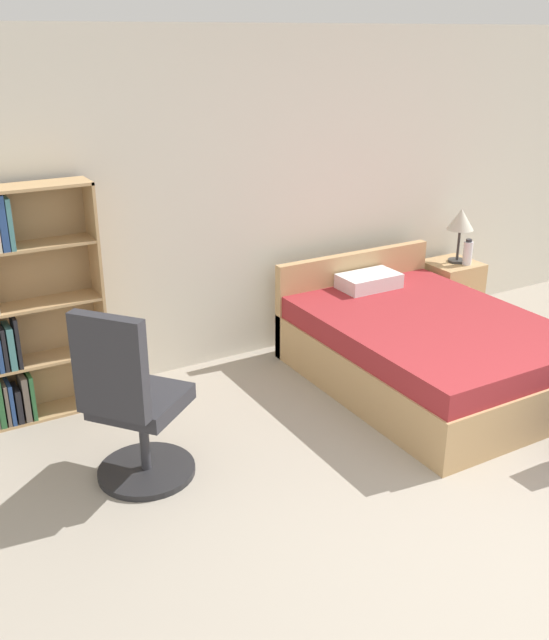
# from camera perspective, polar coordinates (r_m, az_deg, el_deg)

# --- Properties ---
(wall_back) EXTENTS (9.00, 0.06, 2.60)m
(wall_back) POSITION_cam_1_polar(r_m,az_deg,el_deg) (5.79, -0.81, 9.71)
(wall_back) COLOR silver
(wall_back) RESTS_ON ground_plane
(bookshelf) EXTENTS (0.85, 0.26, 1.63)m
(bookshelf) POSITION_cam_1_polar(r_m,az_deg,el_deg) (5.08, -19.66, 0.64)
(bookshelf) COLOR tan
(bookshelf) RESTS_ON ground_plane
(bed) EXTENTS (1.51, 2.05, 0.81)m
(bed) POSITION_cam_1_polar(r_m,az_deg,el_deg) (5.59, 11.79, -2.17)
(bed) COLOR tan
(bed) RESTS_ON ground_plane
(office_chair) EXTENTS (0.72, 0.71, 1.15)m
(office_chair) POSITION_cam_1_polar(r_m,az_deg,el_deg) (4.25, -11.29, -6.97)
(office_chair) COLOR #232326
(office_chair) RESTS_ON ground_plane
(nightstand) EXTENTS (0.46, 0.46, 0.58)m
(nightstand) POSITION_cam_1_polar(r_m,az_deg,el_deg) (6.84, 13.85, 2.20)
(nightstand) COLOR tan
(nightstand) RESTS_ON ground_plane
(table_lamp) EXTENTS (0.24, 0.24, 0.49)m
(table_lamp) POSITION_cam_1_polar(r_m,az_deg,el_deg) (6.69, 14.68, 7.63)
(table_lamp) COLOR #333333
(table_lamp) RESTS_ON nightstand
(water_bottle) EXTENTS (0.08, 0.08, 0.24)m
(water_bottle) POSITION_cam_1_polar(r_m,az_deg,el_deg) (6.69, 15.20, 5.22)
(water_bottle) COLOR silver
(water_bottle) RESTS_ON nightstand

